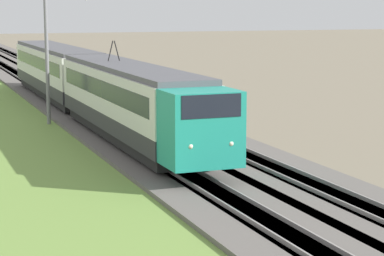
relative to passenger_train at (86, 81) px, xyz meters
The scene contains 6 objects.
ballast_main 9.03m from the passenger_train, ahead, with size 240.00×4.40×0.30m.
ballast_adjacent 9.81m from the passenger_train, 23.71° to the right, with size 240.00×4.40×0.30m.
track_main 9.03m from the passenger_train, ahead, with size 240.00×1.57×0.45m.
track_adjacent 9.81m from the passenger_train, 23.71° to the right, with size 240.00×1.57×0.45m.
passenger_train is the anchor object (origin of this frame).
catenary_mast_mid 3.55m from the passenger_train, 119.78° to the left, with size 0.22×2.56×8.60m.
Camera 1 is at (-4.10, 10.25, 6.96)m, focal length 70.00 mm.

